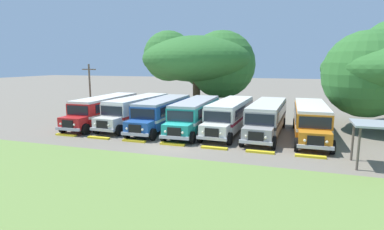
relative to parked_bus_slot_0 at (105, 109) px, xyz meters
The scene contains 18 objects.
ground_plane 11.54m from the parked_bus_slot_0, 30.50° to the right, with size 220.00×220.00×0.00m, color slate.
foreground_grass_strip 17.53m from the parked_bus_slot_0, 55.66° to the right, with size 80.00×11.76×0.01m, color olive.
parked_bus_slot_0 is the anchor object (origin of this frame).
parked_bus_slot_1 3.44m from the parked_bus_slot_0, 11.49° to the left, with size 3.12×10.90×2.82m.
parked_bus_slot_2 6.50m from the parked_bus_slot_0, ahead, with size 2.82×10.86×2.82m.
parked_bus_slot_3 9.84m from the parked_bus_slot_0, ahead, with size 2.93×10.87×2.82m.
parked_bus_slot_4 13.05m from the parked_bus_slot_0, ahead, with size 3.05×10.89×2.82m.
parked_bus_slot_5 16.39m from the parked_bus_slot_0, ahead, with size 3.09×10.89×2.82m.
parked_bus_slot_6 20.03m from the parked_bus_slot_0, ahead, with size 2.86×10.86×2.82m.
curb_wheelstop_0 5.90m from the parked_bus_slot_0, 91.41° to the right, with size 2.00×0.36×0.15m, color yellow.
curb_wheelstop_1 6.71m from the parked_bus_slot_0, 60.80° to the right, with size 2.00×0.36×0.15m, color yellow.
curb_wheelstop_2 8.79m from the parked_bus_slot_0, 41.19° to the right, with size 2.00×0.36×0.15m, color yellow.
curb_wheelstop_3 11.48m from the parked_bus_slot_0, 30.08° to the right, with size 2.00×0.36×0.15m, color yellow.
curb_wheelstop_4 14.44m from the parked_bus_slot_0, 23.41° to the right, with size 2.00×0.36×0.15m, color yellow.
curb_wheelstop_5 17.53m from the parked_bus_slot_0, 19.06° to the right, with size 2.00×0.36×0.15m, color yellow.
curb_wheelstop_6 20.70m from the parked_bus_slot_0, 16.04° to the right, with size 2.00×0.36×0.15m, color yellow.
broad_shade_tree 15.97m from the parked_bus_slot_0, 65.37° to the left, with size 15.03×13.90×10.62m.
utility_pole 5.02m from the parked_bus_slot_0, 142.87° to the left, with size 1.80×0.20×6.15m.
Camera 1 is at (8.77, -21.53, 6.29)m, focal length 29.09 mm.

